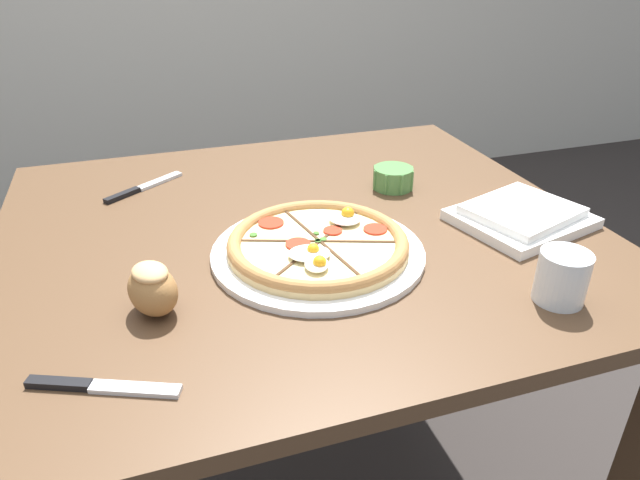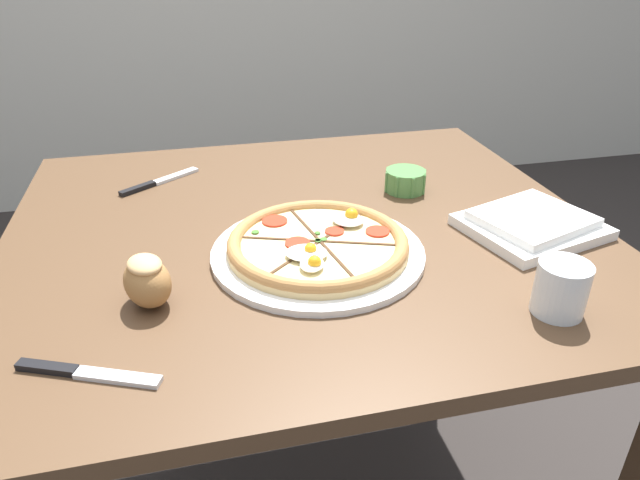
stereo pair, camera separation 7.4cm
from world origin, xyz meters
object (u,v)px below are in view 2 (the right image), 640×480
knife_main (159,181)px  water_glass (560,291)px  dining_table (304,271)px  knife_spare (86,373)px  pizza (320,246)px  napkin_folded (532,224)px  ramekin_bowl (405,180)px  bread_piece_near (147,280)px

knife_main → water_glass: size_ratio=2.13×
dining_table → knife_spare: (-0.36, -0.35, 0.11)m
pizza → water_glass: bearing=-38.7°
dining_table → napkin_folded: 0.45m
dining_table → pizza: size_ratio=3.00×
dining_table → pizza: pizza is taller
ramekin_bowl → knife_main: size_ratio=0.53×
knife_main → water_glass: bearing=-83.5°
ramekin_bowl → knife_main: ramekin_bowl is taller
napkin_folded → knife_spare: napkin_folded is taller
dining_table → water_glass: bearing=-49.9°
napkin_folded → knife_main: 0.80m
pizza → napkin_folded: pizza is taller
ramekin_bowl → napkin_folded: (0.16, -0.24, -0.01)m
ramekin_bowl → knife_main: 0.55m
dining_table → knife_main: 0.40m
napkin_folded → pizza: bearing=179.4°
napkin_folded → water_glass: (-0.10, -0.24, 0.02)m
napkin_folded → water_glass: water_glass is taller
dining_table → water_glass: size_ratio=13.69×
pizza → knife_spare: 0.43m
pizza → water_glass: size_ratio=4.56×
ramekin_bowl → knife_spare: ramekin_bowl is taller
napkin_folded → water_glass: 0.26m
napkin_folded → knife_main: size_ratio=1.59×
ramekin_bowl → knife_main: (-0.52, 0.17, -0.02)m
knife_main → water_glass: 0.87m
ramekin_bowl → knife_main: bearing=162.4°
bread_piece_near → water_glass: water_glass is taller
ramekin_bowl → water_glass: bearing=-82.8°
bread_piece_near → knife_main: 0.48m
knife_spare → dining_table: bearing=67.6°
ramekin_bowl → bread_piece_near: bearing=-149.2°
napkin_folded → dining_table: bearing=162.9°
dining_table → knife_spare: bearing=-135.4°
pizza → bread_piece_near: bearing=-163.7°
dining_table → knife_main: size_ratio=6.42×
knife_spare → water_glass: (0.67, -0.01, 0.03)m
pizza → knife_spare: (-0.36, -0.23, -0.01)m
bread_piece_near → knife_main: (0.01, 0.48, -0.04)m
water_glass → pizza: bearing=141.3°
bread_piece_near → napkin_folded: bearing=6.5°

